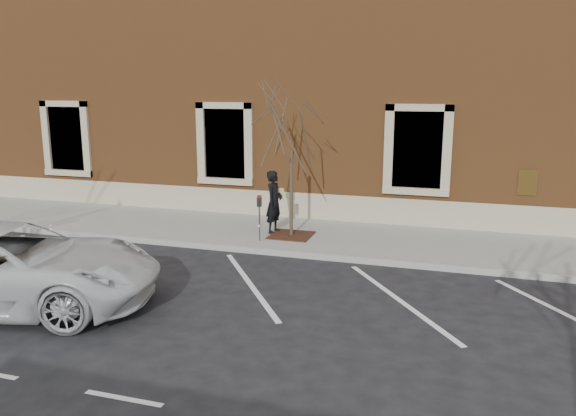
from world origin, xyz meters
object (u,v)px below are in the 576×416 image
(parking_meter, at_px, (259,209))
(sapling, at_px, (291,127))
(man, at_px, (274,202))
(white_truck, at_px, (5,266))

(parking_meter, relative_size, sapling, 0.29)
(parking_meter, height_order, sapling, sapling)
(man, bearing_deg, white_truck, 159.84)
(man, xyz_separation_m, white_truck, (-3.31, -6.35, -0.22))
(sapling, bearing_deg, parking_meter, -130.99)
(sapling, xyz_separation_m, white_truck, (-3.88, -6.13, -2.32))
(parking_meter, xyz_separation_m, white_truck, (-3.22, -5.38, -0.20))
(sapling, relative_size, white_truck, 0.73)
(parking_meter, distance_m, sapling, 2.34)
(white_truck, bearing_deg, sapling, -47.55)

